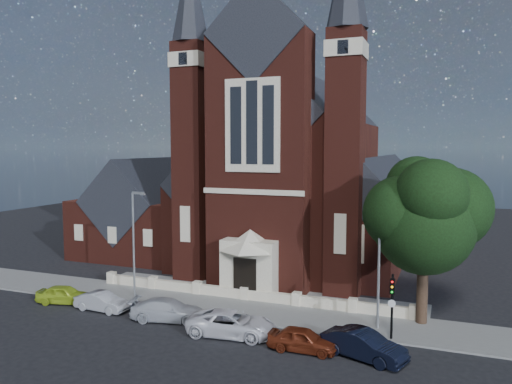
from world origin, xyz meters
The scene contains 16 objects.
ground centered at (0.00, 15.00, 0.00)m, with size 120.00×120.00×0.00m, color black.
pavement_strip centered at (0.00, 4.50, 0.00)m, with size 60.00×5.00×0.12m, color slate.
forecourt_paving centered at (0.00, 8.50, 0.00)m, with size 26.00×3.00×0.14m, color slate.
forecourt_wall centered at (0.00, 6.50, 0.00)m, with size 24.00×0.40×0.90m, color #BEAF97.
church centered at (0.00, 22.94, 8.19)m, with size 20.01×34.90×29.20m.
parish_hall centered at (-16.00, 18.00, 4.01)m, with size 12.00×12.20×10.24m.
street_tree centered at (12.60, 5.71, 6.96)m, with size 6.40×6.60×10.70m.
street_lamp_left centered at (-7.91, 4.00, 4.60)m, with size 1.16×0.22×8.09m.
street_lamp_right centered at (10.09, 4.00, 4.60)m, with size 1.16×0.22×8.09m.
traffic_signal centered at (11.00, 2.43, 2.58)m, with size 0.28×0.42×4.00m.
car_lime_van centered at (-12.02, 1.04, 0.67)m, with size 1.59×3.94×1.34m, color #A6C327.
car_silver_a centered at (-8.40, 0.70, 0.65)m, with size 1.37×3.93×1.30m, color #9C9EA3.
car_silver_b centered at (-3.07, 0.67, 0.72)m, with size 2.01×4.93×1.43m, color #B9BCC2.
car_white_suv centered at (1.92, -0.22, 0.75)m, with size 2.50×5.41×1.50m, color white.
car_dark_red centered at (6.54, -0.87, 0.67)m, with size 1.58×3.93×1.34m, color #632311.
car_navy centered at (9.88, -0.66, 0.76)m, with size 1.62×4.64×1.53m, color black.
Camera 1 is at (13.91, -26.95, 11.37)m, focal length 35.00 mm.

